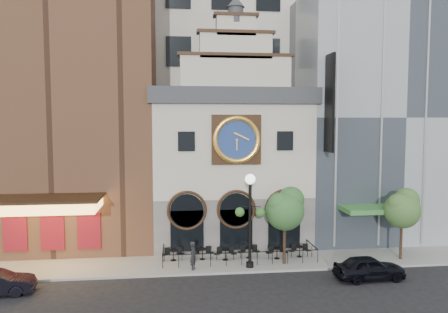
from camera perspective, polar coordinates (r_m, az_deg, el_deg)
ground at (r=29.33m, az=2.71°, el=-15.06°), size 120.00×120.00×0.00m
sidewalk at (r=31.65m, az=1.96°, el=-13.42°), size 44.00×5.00×0.15m
clock_building at (r=35.50m, az=0.72°, el=-0.52°), size 12.60×8.78×18.65m
theater_building at (r=38.26m, az=-19.63°, el=8.46°), size 14.00×15.60×25.00m
retail_building at (r=41.13m, az=18.65°, el=4.77°), size 14.00×14.40×20.00m
office_tower at (r=48.52m, az=-1.17°, el=16.68°), size 20.00×16.00×40.00m
cafe_railing at (r=31.49m, az=1.96°, el=-12.51°), size 10.60×2.60×0.90m
bistro_0 at (r=31.43m, az=-6.64°, el=-12.54°), size 1.58×0.68×0.90m
bistro_1 at (r=31.50m, az=-2.84°, el=-12.48°), size 1.58×0.68×0.90m
bistro_2 at (r=31.34m, az=0.17°, el=-12.56°), size 1.58×0.68×0.90m
bistro_3 at (r=31.82m, az=3.26°, el=-12.30°), size 1.58×0.68×0.90m
bistro_4 at (r=31.85m, az=6.93°, el=-12.31°), size 1.58×0.68×0.90m
bistro_5 at (r=32.50m, az=9.84°, el=-12.00°), size 1.58×0.68×0.90m
car_right at (r=29.54m, az=18.45°, el=-13.62°), size 4.48×1.98×1.50m
pedestrian at (r=29.43m, az=-4.02°, el=-12.78°), size 0.58×0.76×1.86m
lamppost at (r=29.09m, az=3.43°, el=-6.97°), size 1.95×1.02×6.27m
tree_left at (r=30.09m, az=8.02°, el=-6.66°), size 2.73×2.63×5.26m
tree_right at (r=33.30m, az=22.28°, el=-6.18°), size 2.61×2.51×5.02m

